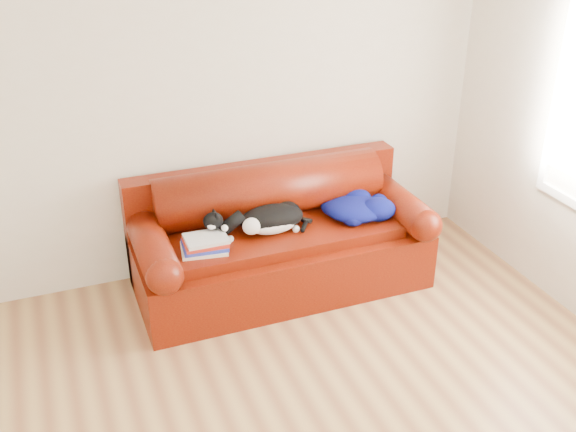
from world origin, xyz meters
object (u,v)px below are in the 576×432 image
Objects in this scene: sofa_base at (281,257)px; book_stack at (205,244)px; cat at (271,220)px; blanket at (357,207)px.

sofa_base is 0.69m from book_stack.
book_stack reaches higher than sofa_base.
blanket is (0.67, 0.00, -0.02)m from cat.
book_stack is 0.52m from cat.
blanket reaches higher than book_stack.
cat is at bearing -149.70° from sofa_base.
sofa_base is 3.08× the size of cat.
cat reaches higher than blanket.
blanket is (0.58, -0.05, 0.33)m from sofa_base.
sofa_base is at bearing 17.79° from cat.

